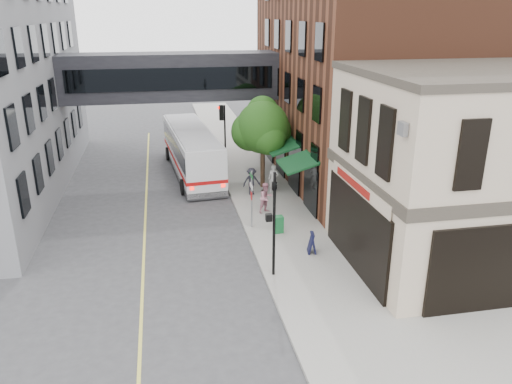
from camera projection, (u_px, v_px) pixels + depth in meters
name	position (u px, v px, depth m)	size (l,w,h in m)	color
ground	(275.00, 304.00, 19.07)	(120.00, 120.00, 0.00)	#38383A
sidewalk_main	(256.00, 183.00, 32.32)	(4.00, 60.00, 0.15)	gray
corner_building	(472.00, 170.00, 21.08)	(10.19, 8.12, 8.45)	#C4B295
brick_building	(374.00, 70.00, 32.31)	(13.76, 18.00, 14.00)	#562C1B
skyway_bridge	(171.00, 76.00, 32.93)	(14.00, 3.18, 3.00)	black
traffic_signal_near	(273.00, 212.00, 19.97)	(0.44, 0.22, 4.60)	black
traffic_signal_far	(223.00, 125.00, 33.67)	(0.53, 0.28, 4.50)	black
street_sign_pole	(252.00, 194.00, 24.94)	(0.08, 0.75, 3.00)	gray
street_tree	(262.00, 127.00, 30.33)	(3.80, 3.20, 5.60)	#382619
lane_marking	(145.00, 215.00, 27.41)	(0.12, 40.00, 0.01)	#D8CC4C
bus	(192.00, 149.00, 33.93)	(3.53, 11.46, 3.04)	white
pedestrian_a	(273.00, 179.00, 30.15)	(0.63, 0.41, 1.73)	beige
pedestrian_b	(266.00, 198.00, 27.11)	(0.82, 0.64, 1.69)	#C58092
pedestrian_c	(252.00, 181.00, 29.81)	(1.07, 0.62, 1.66)	black
newspaper_box	(279.00, 224.00, 24.77)	(0.43, 0.38, 0.86)	#155F2D
sandwich_board	(312.00, 243.00, 22.67)	(0.35, 0.54, 0.97)	black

